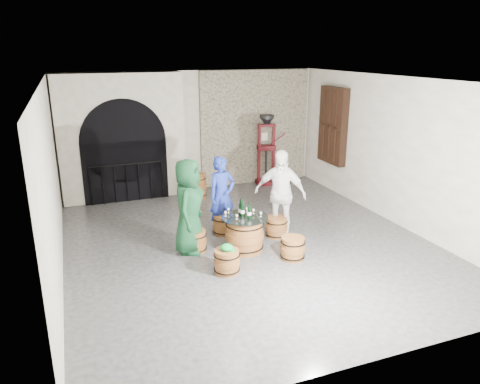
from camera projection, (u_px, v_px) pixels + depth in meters
name	position (u px, v px, depth m)	size (l,w,h in m)	color
ground	(246.00, 242.00, 9.22)	(8.00, 8.00, 0.00)	#2D2D2F
wall_back	(193.00, 131.00, 12.30)	(8.00, 8.00, 0.00)	silver
wall_front	(376.00, 246.00, 5.17)	(8.00, 8.00, 0.00)	silver
wall_left	(52.00, 184.00, 7.56)	(8.00, 8.00, 0.00)	silver
wall_right	(396.00, 151.00, 9.92)	(8.00, 8.00, 0.00)	silver
ceiling	(247.00, 80.00, 8.25)	(8.00, 8.00, 0.00)	beige
stone_facing_panel	(255.00, 128.00, 12.86)	(3.20, 0.12, 3.18)	gray
arched_opening	(122.00, 138.00, 11.44)	(3.10, 0.60, 3.19)	silver
shuttered_window	(333.00, 126.00, 11.96)	(0.23, 1.10, 2.00)	black
barrel_table	(245.00, 234.00, 8.73)	(0.90, 0.90, 0.69)	brown
barrel_stool_left	(195.00, 241.00, 8.75)	(0.46, 0.46, 0.43)	brown
barrel_stool_far	(223.00, 224.00, 9.58)	(0.46, 0.46, 0.43)	brown
barrel_stool_right	(277.00, 227.00, 9.43)	(0.46, 0.46, 0.43)	brown
barrel_stool_near_right	(293.00, 248.00, 8.43)	(0.46, 0.46, 0.43)	brown
barrel_stool_near_left	(227.00, 261.00, 7.90)	(0.46, 0.46, 0.43)	brown
green_cap	(227.00, 248.00, 7.82)	(0.26, 0.22, 0.12)	#0C8833
person_green	(189.00, 206.00, 8.53)	(0.90, 0.58, 1.83)	#0F381F
person_blue	(222.00, 196.00, 9.44)	(0.60, 0.40, 1.65)	navy
person_white	(280.00, 194.00, 9.27)	(1.07, 0.45, 1.83)	white
wine_bottle_left	(243.00, 210.00, 8.60)	(0.08, 0.08, 0.32)	black
wine_bottle_center	(249.00, 212.00, 8.51)	(0.08, 0.08, 0.32)	black
wine_bottle_right	(241.00, 209.00, 8.67)	(0.08, 0.08, 0.32)	black
tasting_glass_a	(237.00, 217.00, 8.49)	(0.05, 0.05, 0.10)	#AC6021
tasting_glass_b	(253.00, 211.00, 8.78)	(0.05, 0.05, 0.10)	#AC6021
tasting_glass_c	(228.00, 210.00, 8.82)	(0.05, 0.05, 0.10)	#AC6021
tasting_glass_d	(247.00, 210.00, 8.86)	(0.05, 0.05, 0.10)	#AC6021
tasting_glass_e	(261.00, 214.00, 8.62)	(0.05, 0.05, 0.10)	#AC6021
tasting_glass_f	(225.00, 214.00, 8.65)	(0.05, 0.05, 0.10)	#AC6021
side_barrel	(197.00, 186.00, 11.81)	(0.50, 0.50, 0.67)	brown
corking_press	(266.00, 145.00, 12.80)	(0.83, 0.53, 1.99)	#4D0C14
control_box	(264.00, 136.00, 12.95)	(0.18, 0.10, 0.22)	silver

